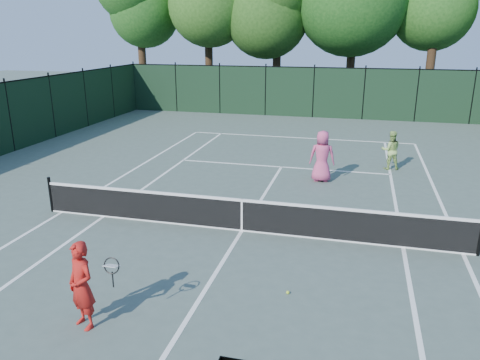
% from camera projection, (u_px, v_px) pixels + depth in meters
% --- Properties ---
extents(ground, '(90.00, 90.00, 0.00)m').
position_uv_depth(ground, '(242.00, 231.00, 12.51)').
color(ground, '#47574E').
rests_on(ground, ground).
extents(sideline_doubles_left, '(0.10, 23.77, 0.01)m').
position_uv_depth(sideline_doubles_left, '(62.00, 212.00, 13.81)').
color(sideline_doubles_left, white).
rests_on(sideline_doubles_left, ground).
extents(sideline_doubles_right, '(0.10, 23.77, 0.01)m').
position_uv_depth(sideline_doubles_right, '(463.00, 254.00, 11.22)').
color(sideline_doubles_right, white).
rests_on(sideline_doubles_right, ground).
extents(sideline_singles_left, '(0.10, 23.77, 0.01)m').
position_uv_depth(sideline_singles_left, '(104.00, 216.00, 13.49)').
color(sideline_singles_left, white).
rests_on(sideline_singles_left, ground).
extents(sideline_singles_right, '(0.10, 23.77, 0.01)m').
position_uv_depth(sideline_singles_right, '(403.00, 248.00, 11.54)').
color(sideline_singles_right, white).
rests_on(sideline_singles_right, ground).
extents(baseline_far, '(10.97, 0.10, 0.01)m').
position_uv_depth(baseline_far, '(300.00, 138.00, 23.49)').
color(baseline_far, white).
rests_on(baseline_far, ground).
extents(service_line_far, '(8.23, 0.10, 0.01)m').
position_uv_depth(service_line_far, '(281.00, 167.00, 18.42)').
color(service_line_far, white).
rests_on(service_line_far, ground).
extents(center_service_line, '(0.10, 12.80, 0.01)m').
position_uv_depth(center_service_line, '(242.00, 231.00, 12.51)').
color(center_service_line, white).
rests_on(center_service_line, ground).
extents(tennis_net, '(11.69, 0.09, 1.06)m').
position_uv_depth(tennis_net, '(242.00, 214.00, 12.37)').
color(tennis_net, black).
rests_on(tennis_net, ground).
extents(fence_far, '(24.00, 0.05, 3.00)m').
position_uv_depth(fence_far, '(313.00, 93.00, 28.68)').
color(fence_far, black).
rests_on(fence_far, ground).
extents(coach, '(1.06, 0.61, 1.64)m').
position_uv_depth(coach, '(82.00, 286.00, 8.24)').
color(coach, '#B41914').
rests_on(coach, ground).
extents(player_pink, '(0.92, 0.62, 1.82)m').
position_uv_depth(player_pink, '(322.00, 156.00, 16.44)').
color(player_pink, '#C84677').
rests_on(player_pink, ground).
extents(player_green, '(0.81, 0.67, 1.50)m').
position_uv_depth(player_green, '(391.00, 150.00, 17.94)').
color(player_green, '#98BE5F').
rests_on(player_green, ground).
extents(loose_ball_midcourt, '(0.07, 0.07, 0.07)m').
position_uv_depth(loose_ball_midcourt, '(288.00, 292.00, 9.50)').
color(loose_ball_midcourt, '#BADD2D').
rests_on(loose_ball_midcourt, ground).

